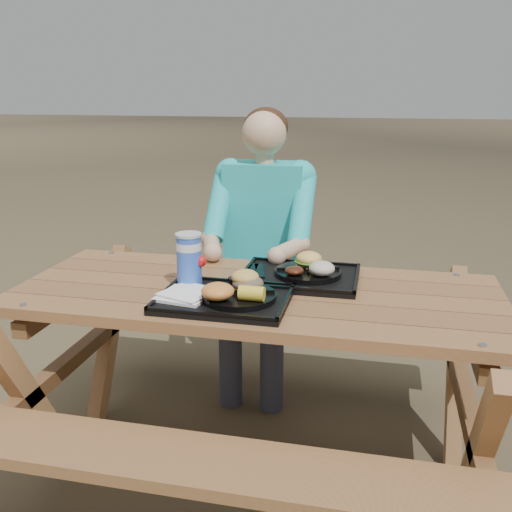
# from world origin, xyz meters

# --- Properties ---
(ground) EXTENTS (60.00, 60.00, 0.00)m
(ground) POSITION_xyz_m (0.00, 0.00, 0.00)
(ground) COLOR #999999
(ground) RESTS_ON ground
(picnic_table) EXTENTS (1.80, 1.49, 0.75)m
(picnic_table) POSITION_xyz_m (0.00, 0.00, 0.38)
(picnic_table) COLOR #999999
(picnic_table) RESTS_ON ground
(tray_near) EXTENTS (0.45, 0.35, 0.02)m
(tray_near) POSITION_xyz_m (-0.08, -0.16, 0.76)
(tray_near) COLOR black
(tray_near) RESTS_ON picnic_table
(tray_far) EXTENTS (0.45, 0.35, 0.02)m
(tray_far) POSITION_xyz_m (0.14, 0.14, 0.76)
(tray_far) COLOR black
(tray_far) RESTS_ON picnic_table
(plate_near) EXTENTS (0.26, 0.26, 0.02)m
(plate_near) POSITION_xyz_m (-0.02, -0.16, 0.78)
(plate_near) COLOR black
(plate_near) RESTS_ON tray_near
(plate_far) EXTENTS (0.26, 0.26, 0.02)m
(plate_far) POSITION_xyz_m (0.17, 0.15, 0.78)
(plate_far) COLOR black
(plate_far) RESTS_ON tray_far
(napkin_stack) EXTENTS (0.19, 0.19, 0.02)m
(napkin_stack) POSITION_xyz_m (-0.21, -0.18, 0.78)
(napkin_stack) COLOR white
(napkin_stack) RESTS_ON tray_near
(soda_cup) EXTENTS (0.09, 0.09, 0.19)m
(soda_cup) POSITION_xyz_m (-0.24, -0.05, 0.86)
(soda_cup) COLOR #1844BA
(soda_cup) RESTS_ON tray_near
(condiment_bbq) EXTENTS (0.05, 0.05, 0.03)m
(condiment_bbq) POSITION_xyz_m (-0.07, -0.03, 0.79)
(condiment_bbq) COLOR black
(condiment_bbq) RESTS_ON tray_near
(condiment_mustard) EXTENTS (0.06, 0.06, 0.03)m
(condiment_mustard) POSITION_xyz_m (-0.02, -0.04, 0.79)
(condiment_mustard) COLOR gold
(condiment_mustard) RESTS_ON tray_near
(sandwich) EXTENTS (0.10, 0.10, 0.11)m
(sandwich) POSITION_xyz_m (-0.00, -0.11, 0.84)
(sandwich) COLOR gold
(sandwich) RESTS_ON plate_near
(mac_cheese) EXTENTS (0.11, 0.11, 0.06)m
(mac_cheese) POSITION_xyz_m (-0.08, -0.23, 0.82)
(mac_cheese) COLOR orange
(mac_cheese) RESTS_ON plate_near
(corn_cob) EXTENTS (0.09, 0.09, 0.05)m
(corn_cob) POSITION_xyz_m (0.03, -0.22, 0.82)
(corn_cob) COLOR yellow
(corn_cob) RESTS_ON plate_near
(cutlery_far) EXTENTS (0.08, 0.18, 0.01)m
(cutlery_far) POSITION_xyz_m (-0.02, 0.16, 0.77)
(cutlery_far) COLOR black
(cutlery_far) RESTS_ON tray_far
(burger) EXTENTS (0.10, 0.10, 0.09)m
(burger) POSITION_xyz_m (0.17, 0.20, 0.84)
(burger) COLOR #F1B955
(burger) RESTS_ON plate_far
(baked_beans) EXTENTS (0.07, 0.07, 0.03)m
(baked_beans) POSITION_xyz_m (0.13, 0.08, 0.81)
(baked_beans) COLOR #411B0D
(baked_beans) RESTS_ON plate_far
(potato_salad) EXTENTS (0.10, 0.10, 0.05)m
(potato_salad) POSITION_xyz_m (0.23, 0.10, 0.82)
(potato_salad) COLOR beige
(potato_salad) RESTS_ON plate_far
(diner) EXTENTS (0.48, 0.84, 1.28)m
(diner) POSITION_xyz_m (-0.12, 0.72, 0.64)
(diner) COLOR #18AEA1
(diner) RESTS_ON ground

